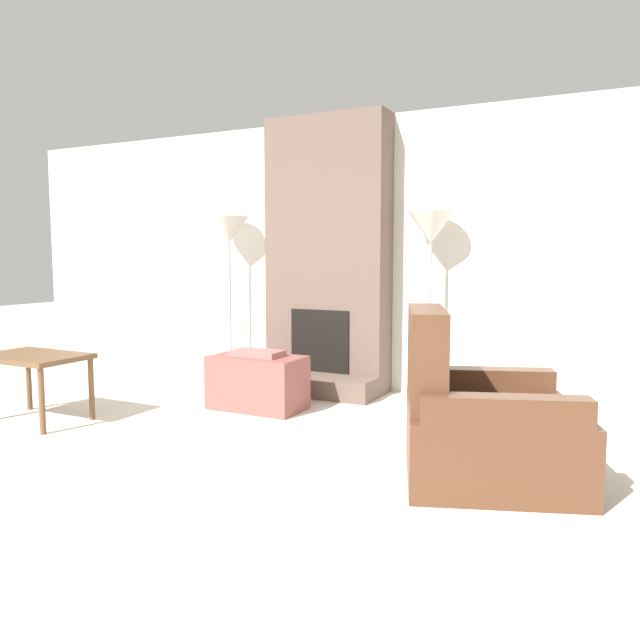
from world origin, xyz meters
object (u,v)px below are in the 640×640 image
(side_table, at_px, (33,363))
(floor_lamp_right, at_px, (431,233))
(armchair, at_px, (477,428))
(ottoman, at_px, (258,382))
(floor_lamp_left, at_px, (229,235))

(side_table, relative_size, floor_lamp_right, 0.48)
(armchair, bearing_deg, floor_lamp_right, 5.55)
(ottoman, height_order, side_table, side_table)
(floor_lamp_right, bearing_deg, armchair, -64.58)
(armchair, distance_m, floor_lamp_right, 2.25)
(ottoman, xyz_separation_m, side_table, (-1.35, -1.12, 0.23))
(ottoman, relative_size, floor_lamp_right, 0.47)
(side_table, height_order, floor_lamp_left, floor_lamp_left)
(ottoman, bearing_deg, floor_lamp_right, 36.70)
(ottoman, distance_m, floor_lamp_right, 1.97)
(floor_lamp_right, bearing_deg, ottoman, -143.30)
(ottoman, distance_m, armchair, 2.19)
(armchair, xyz_separation_m, floor_lamp_left, (-2.94, 1.73, 1.21))
(ottoman, xyz_separation_m, floor_lamp_right, (1.21, 0.90, 1.26))
(ottoman, bearing_deg, armchair, -21.99)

